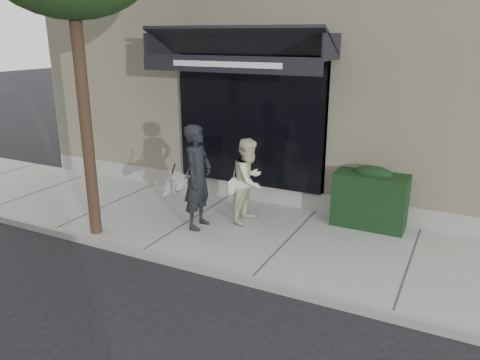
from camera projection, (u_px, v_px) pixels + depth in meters
The scene contains 7 objects.
ground at pixel (289, 245), 8.18m from camera, with size 80.00×80.00×0.00m, color black.
sidewalk at pixel (289, 242), 8.16m from camera, with size 20.00×3.00×0.12m, color gray.
curb at pixel (251, 281), 6.84m from camera, with size 20.00×0.10×0.14m, color gray.
building_facade at pixel (364, 67), 11.59m from camera, with size 14.30×8.04×5.64m.
hedge at pixel (371, 198), 8.58m from camera, with size 1.30×0.70×1.14m.
pedestrian_front at pixel (198, 177), 8.38m from camera, with size 0.82×0.81×1.91m.
pedestrian_back at pixel (249, 180), 8.71m from camera, with size 0.65×0.86×1.60m.
Camera 1 is at (2.60, -7.06, 3.52)m, focal length 35.00 mm.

